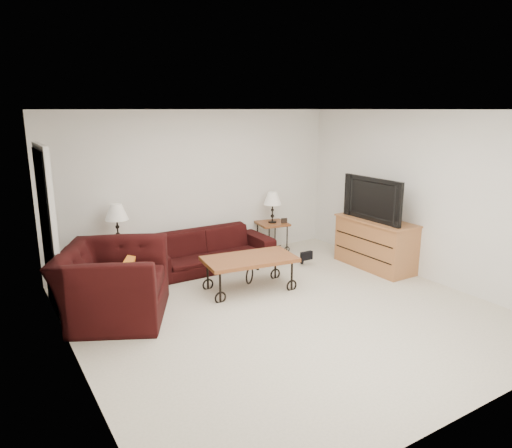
% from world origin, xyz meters
% --- Properties ---
extents(ground, '(5.00, 5.00, 0.00)m').
position_xyz_m(ground, '(0.00, 0.00, 0.00)').
color(ground, beige).
rests_on(ground, ground).
extents(wall_back, '(5.00, 0.02, 2.50)m').
position_xyz_m(wall_back, '(0.00, 2.50, 1.25)').
color(wall_back, silver).
rests_on(wall_back, ground).
extents(wall_front, '(5.00, 0.02, 2.50)m').
position_xyz_m(wall_front, '(0.00, -2.50, 1.25)').
color(wall_front, silver).
rests_on(wall_front, ground).
extents(wall_left, '(0.02, 5.00, 2.50)m').
position_xyz_m(wall_left, '(-2.50, 0.00, 1.25)').
color(wall_left, silver).
rests_on(wall_left, ground).
extents(wall_right, '(0.02, 5.00, 2.50)m').
position_xyz_m(wall_right, '(2.50, 0.00, 1.25)').
color(wall_right, silver).
rests_on(wall_right, ground).
extents(ceiling, '(5.00, 5.00, 0.00)m').
position_xyz_m(ceiling, '(0.00, 0.00, 2.50)').
color(ceiling, white).
rests_on(ceiling, wall_back).
extents(doorway, '(0.08, 0.94, 2.04)m').
position_xyz_m(doorway, '(-2.47, 1.65, 1.02)').
color(doorway, black).
rests_on(doorway, ground).
extents(sofa, '(2.08, 0.82, 0.61)m').
position_xyz_m(sofa, '(-0.07, 2.02, 0.30)').
color(sofa, black).
rests_on(sofa, ground).
extents(side_table_left, '(0.61, 0.61, 0.59)m').
position_xyz_m(side_table_left, '(-1.46, 2.20, 0.29)').
color(side_table_left, brown).
rests_on(side_table_left, ground).
extents(side_table_right, '(0.58, 0.58, 0.55)m').
position_xyz_m(side_table_right, '(1.27, 2.20, 0.27)').
color(side_table_right, brown).
rests_on(side_table_right, ground).
extents(lamp_left, '(0.38, 0.38, 0.59)m').
position_xyz_m(lamp_left, '(-1.46, 2.20, 0.88)').
color(lamp_left, black).
rests_on(lamp_left, side_table_left).
extents(lamp_right, '(0.36, 0.36, 0.55)m').
position_xyz_m(lamp_right, '(1.27, 2.20, 0.82)').
color(lamp_right, black).
rests_on(lamp_right, side_table_right).
extents(photo_frame_left, '(0.12, 0.05, 0.10)m').
position_xyz_m(photo_frame_left, '(-1.61, 2.05, 0.64)').
color(photo_frame_left, black).
rests_on(photo_frame_left, side_table_left).
extents(photo_frame_right, '(0.11, 0.05, 0.09)m').
position_xyz_m(photo_frame_right, '(1.42, 2.05, 0.59)').
color(photo_frame_right, black).
rests_on(photo_frame_right, side_table_right).
extents(coffee_table, '(1.36, 0.86, 0.48)m').
position_xyz_m(coffee_table, '(0.00, 0.87, 0.24)').
color(coffee_table, brown).
rests_on(coffee_table, ground).
extents(armchair, '(1.68, 1.75, 0.88)m').
position_xyz_m(armchair, '(-1.88, 0.98, 0.44)').
color(armchair, black).
rests_on(armchair, ground).
extents(throw_pillow, '(0.28, 0.40, 0.40)m').
position_xyz_m(throw_pillow, '(-1.72, 0.93, 0.52)').
color(throw_pillow, '#BF5B18').
rests_on(throw_pillow, armchair).
extents(tv_stand, '(0.55, 1.32, 0.79)m').
position_xyz_m(tv_stand, '(2.23, 0.64, 0.40)').
color(tv_stand, '#A8693E').
rests_on(tv_stand, ground).
extents(television, '(0.16, 1.19, 0.68)m').
position_xyz_m(television, '(2.21, 0.64, 1.14)').
color(television, black).
rests_on(television, tv_stand).
extents(backpack, '(0.38, 0.31, 0.43)m').
position_xyz_m(backpack, '(1.31, 1.37, 0.22)').
color(backpack, black).
rests_on(backpack, ground).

